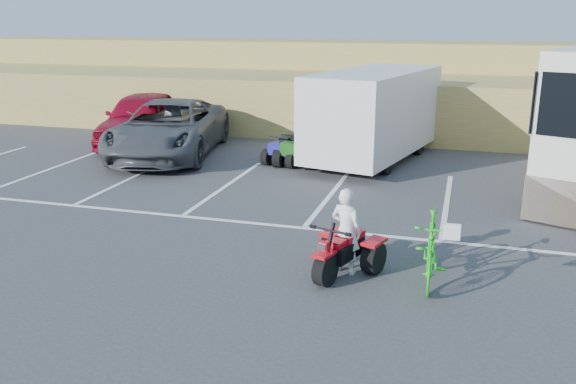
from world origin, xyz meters
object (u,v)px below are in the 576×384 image
(rider, at_px, (346,231))
(cargo_trailer, at_px, (374,113))
(red_trike_atv, at_px, (340,275))
(red_car, at_px, (142,118))
(green_dirt_bike, at_px, (431,249))
(quad_atv_blue, at_px, (287,164))
(quad_atv_green, at_px, (299,164))
(grey_pickup, at_px, (169,128))

(rider, distance_m, cargo_trailer, 8.45)
(red_trike_atv, xyz_separation_m, red_car, (-8.52, 8.76, 0.86))
(red_trike_atv, distance_m, rider, 0.74)
(green_dirt_bike, xyz_separation_m, quad_atv_blue, (-4.50, 7.19, -0.55))
(red_car, relative_size, cargo_trailer, 0.85)
(red_car, relative_size, quad_atv_blue, 3.72)
(quad_atv_blue, bearing_deg, quad_atv_green, 11.33)
(red_car, distance_m, quad_atv_blue, 5.68)
(red_trike_atv, xyz_separation_m, rider, (0.05, 0.14, 0.73))
(grey_pickup, xyz_separation_m, cargo_trailer, (6.08, 1.09, 0.59))
(grey_pickup, xyz_separation_m, quad_atv_green, (4.13, -0.09, -0.83))
(red_car, bearing_deg, quad_atv_blue, -27.22)
(red_car, distance_m, cargo_trailer, 7.76)
(green_dirt_bike, bearing_deg, grey_pickup, 136.87)
(red_car, height_order, cargo_trailer, cargo_trailer)
(cargo_trailer, bearing_deg, rider, -71.29)
(green_dirt_bike, bearing_deg, red_trike_atv, -175.18)
(rider, distance_m, grey_pickup, 10.04)
(green_dirt_bike, distance_m, quad_atv_green, 8.31)
(red_trike_atv, xyz_separation_m, quad_atv_green, (-2.73, 7.34, 0.00))
(red_car, relative_size, quad_atv_green, 3.35)
(quad_atv_blue, bearing_deg, grey_pickup, -167.23)
(grey_pickup, bearing_deg, rider, -57.57)
(rider, bearing_deg, red_car, -27.12)
(quad_atv_green, bearing_deg, green_dirt_bike, -58.34)
(red_trike_atv, relative_size, rider, 0.97)
(green_dirt_bike, distance_m, red_car, 13.14)
(green_dirt_bike, bearing_deg, rider, 179.13)
(rider, xyz_separation_m, green_dirt_bike, (1.38, 0.02, -0.18))
(quad_atv_green, bearing_deg, grey_pickup, -179.63)
(cargo_trailer, bearing_deg, red_car, -168.70)
(grey_pickup, relative_size, red_car, 1.18)
(cargo_trailer, relative_size, quad_atv_green, 3.96)
(green_dirt_bike, bearing_deg, quad_atv_green, 118.18)
(cargo_trailer, relative_size, quad_atv_blue, 4.39)
(quad_atv_green, bearing_deg, cargo_trailer, 32.77)
(red_trike_atv, relative_size, quad_atv_green, 0.94)
(quad_atv_green, bearing_deg, red_trike_atv, -68.00)
(green_dirt_bike, bearing_deg, quad_atv_blue, 120.15)
(grey_pickup, bearing_deg, red_car, 130.10)
(quad_atv_green, bearing_deg, rider, -67.30)
(rider, relative_size, grey_pickup, 0.24)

